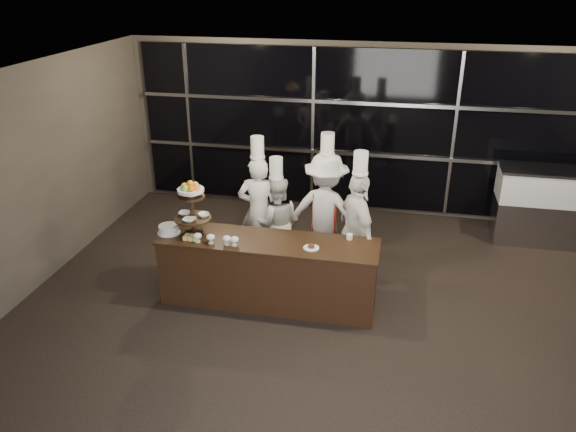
% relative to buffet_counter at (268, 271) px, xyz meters
% --- Properties ---
extents(room, '(10.00, 10.00, 10.00)m').
position_rel_buffet_counter_xyz_m(room, '(1.23, -1.63, 1.03)').
color(room, black).
rests_on(room, ground).
extents(window_wall, '(8.60, 0.10, 2.80)m').
position_rel_buffet_counter_xyz_m(window_wall, '(1.23, 3.31, 1.04)').
color(window_wall, black).
rests_on(window_wall, ground).
extents(buffet_counter, '(2.84, 0.74, 0.92)m').
position_rel_buffet_counter_xyz_m(buffet_counter, '(0.00, 0.00, 0.00)').
color(buffet_counter, black).
rests_on(buffet_counter, ground).
extents(display_stand, '(0.48, 0.48, 0.74)m').
position_rel_buffet_counter_xyz_m(display_stand, '(-1.00, -0.00, 0.87)').
color(display_stand, black).
rests_on(display_stand, buffet_counter).
extents(compotes, '(0.60, 0.11, 0.12)m').
position_rel_buffet_counter_xyz_m(compotes, '(-0.60, -0.22, 0.54)').
color(compotes, silver).
rests_on(compotes, buffet_counter).
extents(layer_cake, '(0.30, 0.30, 0.11)m').
position_rel_buffet_counter_xyz_m(layer_cake, '(-1.33, -0.05, 0.51)').
color(layer_cake, white).
rests_on(layer_cake, buffet_counter).
extents(pastry_squares, '(0.19, 0.13, 0.05)m').
position_rel_buffet_counter_xyz_m(pastry_squares, '(-0.97, -0.17, 0.48)').
color(pastry_squares, '#F1D975').
rests_on(pastry_squares, buffet_counter).
extents(small_plate, '(0.20, 0.20, 0.05)m').
position_rel_buffet_counter_xyz_m(small_plate, '(0.58, -0.10, 0.47)').
color(small_plate, white).
rests_on(small_plate, buffet_counter).
extents(chef_cup, '(0.08, 0.08, 0.07)m').
position_rel_buffet_counter_xyz_m(chef_cup, '(1.02, 0.25, 0.49)').
color(chef_cup, white).
rests_on(chef_cup, buffet_counter).
extents(display_case, '(1.52, 0.66, 1.24)m').
position_rel_buffet_counter_xyz_m(display_case, '(3.90, 2.67, 0.22)').
color(display_case, '#A5A5AA').
rests_on(display_case, ground).
extents(chef_a, '(0.64, 0.45, 1.98)m').
position_rel_buffet_counter_xyz_m(chef_a, '(-0.39, 1.04, 0.40)').
color(chef_a, white).
rests_on(chef_a, ground).
extents(chef_b, '(0.79, 0.69, 1.69)m').
position_rel_buffet_counter_xyz_m(chef_b, '(-0.12, 1.02, 0.25)').
color(chef_b, silver).
rests_on(chef_b, ground).
extents(chef_c, '(1.21, 0.81, 2.05)m').
position_rel_buffet_counter_xyz_m(chef_c, '(0.58, 1.16, 0.42)').
color(chef_c, white).
rests_on(chef_c, ground).
extents(chef_d, '(0.81, 1.05, 1.96)m').
position_rel_buffet_counter_xyz_m(chef_d, '(1.08, 0.70, 0.38)').
color(chef_d, white).
rests_on(chef_d, ground).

